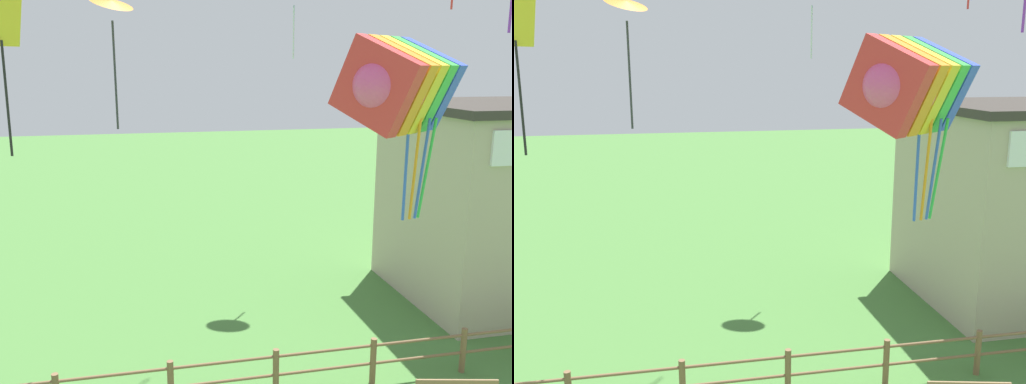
{
  "view_description": "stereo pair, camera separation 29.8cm",
  "coord_description": "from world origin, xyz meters",
  "views": [
    {
      "loc": [
        -2.94,
        -3.09,
        7.19
      ],
      "look_at": [
        0.0,
        9.94,
        4.22
      ],
      "focal_mm": 40.0,
      "sensor_mm": 36.0,
      "label": 1
    },
    {
      "loc": [
        -2.65,
        -3.16,
        7.19
      ],
      "look_at": [
        0.0,
        9.94,
        4.22
      ],
      "focal_mm": 40.0,
      "sensor_mm": 36.0,
      "label": 2
    }
  ],
  "objects": [
    {
      "name": "kite_rainbow_parafoil",
      "position": [
        1.9,
        6.6,
        6.85
      ],
      "size": [
        2.92,
        2.77,
        3.42
      ],
      "color": "#E54C8C"
    },
    {
      "name": "seaside_building",
      "position": [
        8.73,
        12.16,
        3.07
      ],
      "size": [
        6.98,
        5.88,
        6.11
      ],
      "color": "#B7A88E",
      "rests_on": "ground_plane"
    },
    {
      "name": "wooden_fence",
      "position": [
        -0.0,
        7.94,
        0.64
      ],
      "size": [
        18.58,
        0.14,
        1.12
      ],
      "color": "brown",
      "rests_on": "ground_plane"
    },
    {
      "name": "kite_yellow_diamond",
      "position": [
        -5.2,
        8.85,
        7.84
      ],
      "size": [
        0.88,
        0.81,
        3.33
      ],
      "color": "yellow"
    },
    {
      "name": "kite_orange_delta",
      "position": [
        -3.16,
        10.36,
        8.42
      ],
      "size": [
        1.32,
        1.31,
        3.0
      ],
      "color": "orange"
    }
  ]
}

